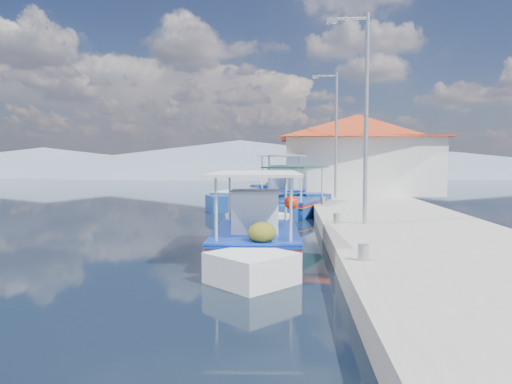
{
  "coord_description": "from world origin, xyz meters",
  "views": [
    {
      "loc": [
        2.47,
        -11.57,
        2.36
      ],
      "look_at": [
        1.31,
        3.57,
        1.3
      ],
      "focal_mm": 32.52,
      "sensor_mm": 36.0,
      "label": 1
    }
  ],
  "objects": [
    {
      "name": "bollards",
      "position": [
        3.8,
        5.25,
        0.65
      ],
      "size": [
        0.2,
        17.2,
        0.3
      ],
      "color": "#A5A8AD",
      "rests_on": "quay"
    },
    {
      "name": "mountain_ridge",
      "position": [
        6.54,
        56.0,
        2.04
      ],
      "size": [
        171.4,
        96.0,
        5.5
      ],
      "color": "slate",
      "rests_on": "ground"
    },
    {
      "name": "quay",
      "position": [
        5.9,
        6.0,
        0.25
      ],
      "size": [
        5.0,
        44.0,
        0.5
      ],
      "primitive_type": "cube",
      "color": "#A8A59D",
      "rests_on": "ground"
    },
    {
      "name": "harbor_building",
      "position": [
        6.2,
        15.0,
        2.78
      ],
      "size": [
        10.49,
        10.49,
        4.4
      ],
      "color": "white",
      "rests_on": "quay"
    },
    {
      "name": "caique_blue_hull",
      "position": [
        0.23,
        11.61,
        0.34
      ],
      "size": [
        3.6,
        6.58,
        1.25
      ],
      "rotation": [
        0.0,
        0.0,
        0.35
      ],
      "color": "navy",
      "rests_on": "ground"
    },
    {
      "name": "main_caique",
      "position": [
        1.62,
        -0.36,
        0.44
      ],
      "size": [
        2.21,
        6.94,
        2.29
      ],
      "rotation": [
        0.0,
        0.0,
        -0.04
      ],
      "color": "white",
      "rests_on": "ground"
    },
    {
      "name": "ground",
      "position": [
        0.0,
        0.0,
        0.0
      ],
      "size": [
        160.0,
        160.0,
        0.0
      ],
      "primitive_type": "plane",
      "color": "black",
      "rests_on": "ground"
    },
    {
      "name": "lamp_post_far",
      "position": [
        4.51,
        11.0,
        3.85
      ],
      "size": [
        1.21,
        0.14,
        6.0
      ],
      "color": "#A5A8AD",
      "rests_on": "quay"
    },
    {
      "name": "caique_far",
      "position": [
        2.02,
        13.61,
        0.54
      ],
      "size": [
        2.65,
        8.27,
        2.9
      ],
      "rotation": [
        0.0,
        0.0,
        0.04
      ],
      "color": "navy",
      "rests_on": "ground"
    },
    {
      "name": "caique_green_canopy",
      "position": [
        2.67,
        8.54,
        0.34
      ],
      "size": [
        3.24,
        5.73,
        2.3
      ],
      "rotation": [
        0.0,
        0.0,
        0.37
      ],
      "color": "navy",
      "rests_on": "ground"
    },
    {
      "name": "lamp_post_near",
      "position": [
        4.51,
        2.0,
        3.85
      ],
      "size": [
        1.21,
        0.14,
        6.0
      ],
      "color": "#A5A8AD",
      "rests_on": "quay"
    }
  ]
}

